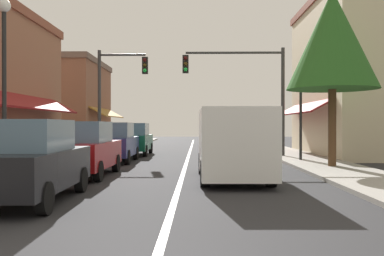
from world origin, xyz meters
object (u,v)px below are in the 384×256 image
traffic_signal_mast_arm (247,82)px  parked_car_third_left (114,142)px  parked_car_far_left (134,139)px  parked_car_nearest_left (28,161)px  street_lamp_left_near (4,61)px  street_lamp_right_mid (301,97)px  tree_right_near (332,40)px  van_in_lane (232,142)px  parked_car_second_left (83,149)px  traffic_signal_left_corner (115,87)px

traffic_signal_mast_arm → parked_car_third_left: bearing=-158.0°
parked_car_far_left → traffic_signal_mast_arm: 7.03m
parked_car_nearest_left → street_lamp_left_near: street_lamp_left_near is taller
parked_car_far_left → street_lamp_right_mid: (8.12, -4.59, 2.04)m
tree_right_near → van_in_lane: bearing=-142.0°
parked_car_second_left → tree_right_near: (8.73, 2.37, 3.96)m
street_lamp_left_near → van_in_lane: bearing=11.8°
parked_car_far_left → traffic_signal_left_corner: 3.06m
street_lamp_left_near → parked_car_third_left: bearing=78.2°
street_lamp_right_mid → parked_car_nearest_left: bearing=-129.5°
van_in_lane → street_lamp_left_near: street_lamp_left_near is taller
street_lamp_left_near → traffic_signal_left_corner: bearing=85.6°
parked_car_second_left → traffic_signal_mast_arm: bearing=51.8°
parked_car_third_left → traffic_signal_mast_arm: bearing=21.3°
van_in_lane → street_lamp_left_near: bearing=-168.9°
traffic_signal_mast_arm → street_lamp_left_near: bearing=-128.1°
parked_car_third_left → tree_right_near: tree_right_near is taller
parked_car_second_left → parked_car_nearest_left: bearing=-89.3°
parked_car_far_left → traffic_signal_mast_arm: (6.06, -2.01, 2.94)m
street_lamp_right_mid → street_lamp_left_near: bearing=-143.2°
traffic_signal_mast_arm → street_lamp_right_mid: (2.06, -2.58, -0.90)m
parked_car_second_left → tree_right_near: size_ratio=0.61×
parked_car_nearest_left → van_in_lane: bearing=38.3°
parked_car_far_left → street_lamp_left_near: (-1.75, -11.98, 2.53)m
van_in_lane → traffic_signal_left_corner: (-5.49, 9.90, 2.57)m
van_in_lane → parked_car_nearest_left: bearing=-141.0°
van_in_lane → street_lamp_right_mid: 7.22m
van_in_lane → street_lamp_right_mid: bearing=59.1°
parked_car_far_left → tree_right_near: 12.09m
traffic_signal_left_corner → tree_right_near: size_ratio=0.84×
traffic_signal_mast_arm → van_in_lane: bearing=-99.5°
parked_car_third_left → street_lamp_left_near: size_ratio=0.81×
traffic_signal_left_corner → parked_car_second_left: bearing=-85.3°
street_lamp_left_near → tree_right_near: size_ratio=0.76×
parked_car_nearest_left → van_in_lane: (4.68, 3.89, 0.27)m
traffic_signal_mast_arm → tree_right_near: bearing=-65.3°
parked_car_third_left → parked_car_nearest_left: bearing=-90.0°
parked_car_nearest_left → parked_car_third_left: bearing=89.3°
parked_car_second_left → traffic_signal_left_corner: traffic_signal_left_corner is taller
traffic_signal_left_corner → street_lamp_right_mid: (9.01, -3.84, -0.80)m
parked_car_third_left → van_in_lane: van_in_lane is taller
van_in_lane → tree_right_near: bearing=37.3°
traffic_signal_left_corner → traffic_signal_mast_arm: bearing=-10.3°
parked_car_second_left → street_lamp_left_near: bearing=-128.0°
tree_right_near → street_lamp_right_mid: bearing=99.2°
parked_car_far_left → van_in_lane: size_ratio=0.79×
traffic_signal_mast_arm → street_lamp_left_near: traffic_signal_mast_arm is taller
tree_right_near → parked_car_third_left: bearing=161.2°
parked_car_far_left → street_lamp_right_mid: street_lamp_right_mid is taller
van_in_lane → traffic_signal_left_corner: bearing=118.3°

